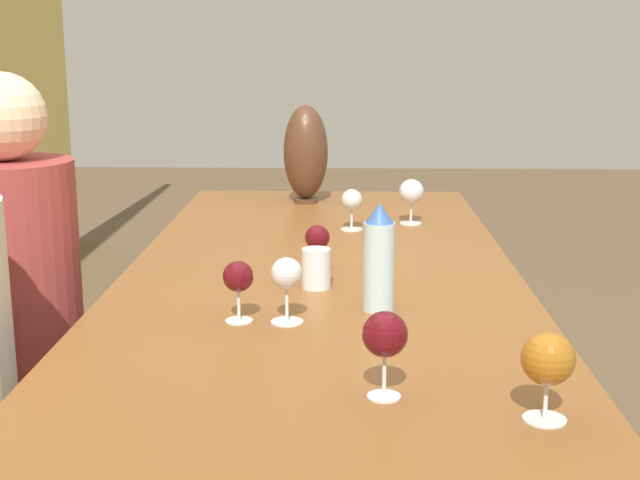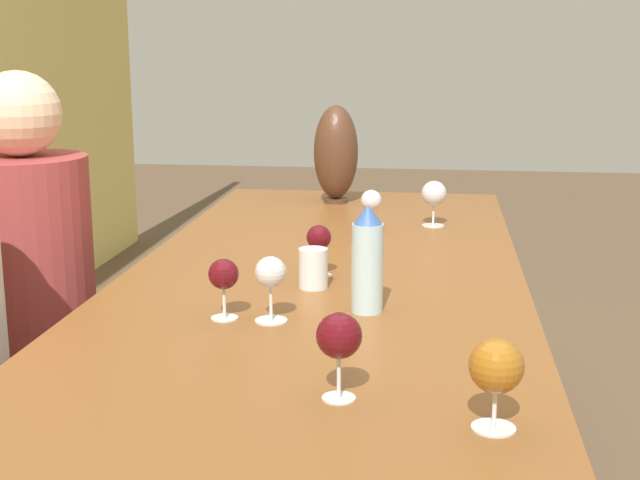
# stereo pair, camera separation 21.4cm
# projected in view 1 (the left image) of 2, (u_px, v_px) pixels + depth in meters

# --- Properties ---
(dining_table) EXTENTS (2.66, 0.99, 0.74)m
(dining_table) POSITION_uv_depth(u_px,v_px,m) (319.00, 311.00, 2.13)
(dining_table) COLOR brown
(dining_table) RESTS_ON ground_plane
(water_bottle) EXTENTS (0.07, 0.07, 0.24)m
(water_bottle) POSITION_uv_depth(u_px,v_px,m) (379.00, 259.00, 1.90)
(water_bottle) COLOR #ADCCD6
(water_bottle) RESTS_ON dining_table
(water_tumbler) EXTENTS (0.07, 0.07, 0.09)m
(water_tumbler) POSITION_uv_depth(u_px,v_px,m) (316.00, 268.00, 2.09)
(water_tumbler) COLOR silver
(water_tumbler) RESTS_ON dining_table
(vase) EXTENTS (0.16, 0.16, 0.35)m
(vase) POSITION_uv_depth(u_px,v_px,m) (306.00, 153.00, 3.14)
(vase) COLOR #4C2D1E
(vase) RESTS_ON dining_table
(wine_glass_0) EXTENTS (0.06, 0.06, 0.13)m
(wine_glass_0) POSITION_uv_depth(u_px,v_px,m) (317.00, 240.00, 2.18)
(wine_glass_0) COLOR silver
(wine_glass_0) RESTS_ON dining_table
(wine_glass_1) EXTENTS (0.08, 0.08, 0.14)m
(wine_glass_1) POSITION_uv_depth(u_px,v_px,m) (411.00, 193.00, 2.79)
(wine_glass_1) COLOR silver
(wine_glass_1) RESTS_ON dining_table
(wine_glass_2) EXTENTS (0.07, 0.07, 0.13)m
(wine_glass_2) POSITION_uv_depth(u_px,v_px,m) (352.00, 201.00, 2.71)
(wine_glass_2) COLOR silver
(wine_glass_2) RESTS_ON dining_table
(wine_glass_3) EXTENTS (0.08, 0.08, 0.15)m
(wine_glass_3) POSITION_uv_depth(u_px,v_px,m) (385.00, 336.00, 1.44)
(wine_glass_3) COLOR silver
(wine_glass_3) RESTS_ON dining_table
(wine_glass_4) EXTENTS (0.07, 0.07, 0.14)m
(wine_glass_4) POSITION_uv_depth(u_px,v_px,m) (287.00, 276.00, 1.82)
(wine_glass_4) COLOR silver
(wine_glass_4) RESTS_ON dining_table
(wine_glass_5) EXTENTS (0.06, 0.06, 0.13)m
(wine_glass_5) POSITION_uv_depth(u_px,v_px,m) (238.00, 278.00, 1.83)
(wine_glass_5) COLOR silver
(wine_glass_5) RESTS_ON dining_table
(wine_glass_6) EXTENTS (0.08, 0.08, 0.14)m
(wine_glass_6) POSITION_uv_depth(u_px,v_px,m) (548.00, 360.00, 1.35)
(wine_glass_6) COLOR silver
(wine_glass_6) RESTS_ON dining_table
(person_far) EXTENTS (0.33, 0.33, 1.23)m
(person_far) POSITION_uv_depth(u_px,v_px,m) (21.00, 297.00, 2.28)
(person_far) COLOR #2D2D38
(person_far) RESTS_ON ground_plane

